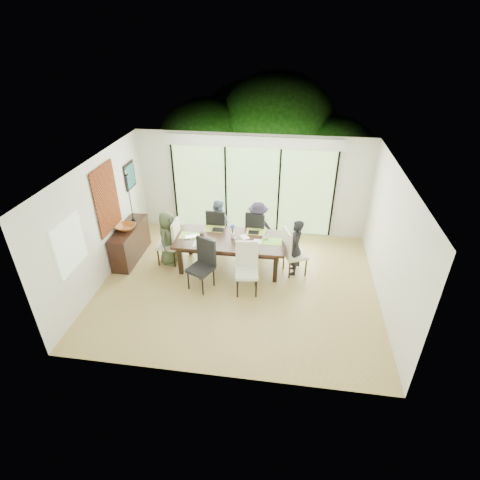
# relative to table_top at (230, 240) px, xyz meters

# --- Properties ---
(floor) EXTENTS (6.00, 5.00, 0.01)m
(floor) POSITION_rel_table_top_xyz_m (0.29, -0.66, -0.75)
(floor) COLOR olive
(floor) RESTS_ON ground
(ceiling) EXTENTS (6.00, 5.00, 0.01)m
(ceiling) POSITION_rel_table_top_xyz_m (0.29, -0.66, 1.96)
(ceiling) COLOR white
(ceiling) RESTS_ON wall_back
(wall_back) EXTENTS (6.00, 0.02, 2.70)m
(wall_back) POSITION_rel_table_top_xyz_m (0.29, 1.85, 0.61)
(wall_back) COLOR silver
(wall_back) RESTS_ON floor
(wall_front) EXTENTS (6.00, 0.02, 2.70)m
(wall_front) POSITION_rel_table_top_xyz_m (0.29, -3.17, 0.61)
(wall_front) COLOR silver
(wall_front) RESTS_ON floor
(wall_left) EXTENTS (0.02, 5.00, 2.70)m
(wall_left) POSITION_rel_table_top_xyz_m (-2.72, -0.66, 0.61)
(wall_left) COLOR white
(wall_left) RESTS_ON floor
(wall_right) EXTENTS (0.02, 5.00, 2.70)m
(wall_right) POSITION_rel_table_top_xyz_m (3.30, -0.66, 0.61)
(wall_right) COLOR white
(wall_right) RESTS_ON floor
(glass_doors) EXTENTS (4.20, 0.02, 2.30)m
(glass_doors) POSITION_rel_table_top_xyz_m (0.29, 1.81, 0.46)
(glass_doors) COLOR #598C3F
(glass_doors) RESTS_ON wall_back
(blinds_header) EXTENTS (4.40, 0.06, 0.28)m
(blinds_header) POSITION_rel_table_top_xyz_m (0.29, 1.80, 1.76)
(blinds_header) COLOR white
(blinds_header) RESTS_ON wall_back
(mullion_a) EXTENTS (0.05, 0.04, 2.30)m
(mullion_a) POSITION_rel_table_top_xyz_m (-1.81, 1.80, 0.46)
(mullion_a) COLOR black
(mullion_a) RESTS_ON wall_back
(mullion_b) EXTENTS (0.05, 0.04, 2.30)m
(mullion_b) POSITION_rel_table_top_xyz_m (-0.41, 1.80, 0.46)
(mullion_b) COLOR black
(mullion_b) RESTS_ON wall_back
(mullion_c) EXTENTS (0.05, 0.04, 2.30)m
(mullion_c) POSITION_rel_table_top_xyz_m (0.99, 1.80, 0.46)
(mullion_c) COLOR black
(mullion_c) RESTS_ON wall_back
(mullion_d) EXTENTS (0.05, 0.04, 2.30)m
(mullion_d) POSITION_rel_table_top_xyz_m (2.39, 1.80, 0.46)
(mullion_d) COLOR black
(mullion_d) RESTS_ON wall_back
(side_window) EXTENTS (0.02, 0.90, 1.00)m
(side_window) POSITION_rel_table_top_xyz_m (-2.68, -1.86, 0.76)
(side_window) COLOR #8CAD7F
(side_window) RESTS_ON wall_left
(deck) EXTENTS (6.00, 1.80, 0.10)m
(deck) POSITION_rel_table_top_xyz_m (0.29, 2.74, -0.79)
(deck) COLOR brown
(deck) RESTS_ON ground
(rail_top) EXTENTS (6.00, 0.08, 0.06)m
(rail_top) POSITION_rel_table_top_xyz_m (0.29, 3.54, -0.19)
(rail_top) COLOR brown
(rail_top) RESTS_ON deck
(foliage_left) EXTENTS (3.20, 3.20, 3.20)m
(foliage_left) POSITION_rel_table_top_xyz_m (-1.51, 4.54, 0.70)
(foliage_left) COLOR #14380F
(foliage_left) RESTS_ON ground
(foliage_mid) EXTENTS (4.00, 4.00, 4.00)m
(foliage_mid) POSITION_rel_table_top_xyz_m (0.69, 5.14, 1.06)
(foliage_mid) COLOR #14380F
(foliage_mid) RESTS_ON ground
(foliage_right) EXTENTS (2.80, 2.80, 2.80)m
(foliage_right) POSITION_rel_table_top_xyz_m (2.49, 4.34, 0.52)
(foliage_right) COLOR #14380F
(foliage_right) RESTS_ON ground
(foliage_far) EXTENTS (3.60, 3.60, 3.60)m
(foliage_far) POSITION_rel_table_top_xyz_m (-0.31, 5.84, 0.88)
(foliage_far) COLOR #14380F
(foliage_far) RESTS_ON ground
(table_top) EXTENTS (2.48, 1.14, 0.06)m
(table_top) POSITION_rel_table_top_xyz_m (0.00, 0.00, 0.00)
(table_top) COLOR black
(table_top) RESTS_ON floor
(table_apron) EXTENTS (2.27, 0.93, 0.10)m
(table_apron) POSITION_rel_table_top_xyz_m (0.00, 0.00, -0.09)
(table_apron) COLOR black
(table_apron) RESTS_ON floor
(table_leg_fl) EXTENTS (0.09, 0.09, 0.71)m
(table_leg_fl) POSITION_rel_table_top_xyz_m (-1.08, -0.43, -0.39)
(table_leg_fl) COLOR black
(table_leg_fl) RESTS_ON floor
(table_leg_fr) EXTENTS (0.09, 0.09, 0.71)m
(table_leg_fr) POSITION_rel_table_top_xyz_m (1.08, -0.43, -0.39)
(table_leg_fr) COLOR black
(table_leg_fr) RESTS_ON floor
(table_leg_bl) EXTENTS (0.09, 0.09, 0.71)m
(table_leg_bl) POSITION_rel_table_top_xyz_m (-1.08, 0.43, -0.39)
(table_leg_bl) COLOR black
(table_leg_bl) RESTS_ON floor
(table_leg_br) EXTENTS (0.09, 0.09, 0.71)m
(table_leg_br) POSITION_rel_table_top_xyz_m (1.08, 0.43, -0.39)
(table_leg_br) COLOR black
(table_leg_br) RESTS_ON floor
(chair_left_end) EXTENTS (0.48, 0.48, 1.14)m
(chair_left_end) POSITION_rel_table_top_xyz_m (-1.50, 0.00, -0.18)
(chair_left_end) COLOR white
(chair_left_end) RESTS_ON floor
(chair_right_end) EXTENTS (0.62, 0.62, 1.14)m
(chair_right_end) POSITION_rel_table_top_xyz_m (1.50, 0.00, -0.18)
(chair_right_end) COLOR silver
(chair_right_end) RESTS_ON floor
(chair_far_left) EXTENTS (0.50, 0.50, 1.14)m
(chair_far_left) POSITION_rel_table_top_xyz_m (-0.45, 0.85, -0.18)
(chair_far_left) COLOR black
(chair_far_left) RESTS_ON floor
(chair_far_right) EXTENTS (0.57, 0.57, 1.14)m
(chair_far_right) POSITION_rel_table_top_xyz_m (0.55, 0.85, -0.18)
(chair_far_right) COLOR black
(chair_far_right) RESTS_ON floor
(chair_near_left) EXTENTS (0.63, 0.63, 1.14)m
(chair_near_left) POSITION_rel_table_top_xyz_m (-0.50, -0.87, -0.18)
(chair_near_left) COLOR black
(chair_near_left) RESTS_ON floor
(chair_near_right) EXTENTS (0.53, 0.53, 1.14)m
(chair_near_right) POSITION_rel_table_top_xyz_m (0.50, -0.87, -0.18)
(chair_near_right) COLOR white
(chair_near_right) RESTS_ON floor
(person_left_end) EXTENTS (0.49, 0.68, 1.33)m
(person_left_end) POSITION_rel_table_top_xyz_m (-1.48, 0.00, -0.08)
(person_left_end) COLOR #455237
(person_left_end) RESTS_ON floor
(person_right_end) EXTENTS (0.40, 0.63, 1.33)m
(person_right_end) POSITION_rel_table_top_xyz_m (1.48, 0.00, -0.08)
(person_right_end) COLOR black
(person_right_end) RESTS_ON floor
(person_far_left) EXTENTS (0.69, 0.51, 1.33)m
(person_far_left) POSITION_rel_table_top_xyz_m (-0.45, 0.83, -0.08)
(person_far_left) COLOR slate
(person_far_left) RESTS_ON floor
(person_far_right) EXTENTS (0.65, 0.43, 1.33)m
(person_far_right) POSITION_rel_table_top_xyz_m (0.55, 0.83, -0.08)
(person_far_right) COLOR #262031
(person_far_right) RESTS_ON floor
(placemat_left) EXTENTS (0.45, 0.33, 0.01)m
(placemat_left) POSITION_rel_table_top_xyz_m (-0.95, 0.00, 0.03)
(placemat_left) COLOR #85C044
(placemat_left) RESTS_ON table_top
(placemat_right) EXTENTS (0.45, 0.33, 0.01)m
(placemat_right) POSITION_rel_table_top_xyz_m (0.95, 0.00, 0.03)
(placemat_right) COLOR #7CB540
(placemat_right) RESTS_ON table_top
(placemat_far_l) EXTENTS (0.45, 0.33, 0.01)m
(placemat_far_l) POSITION_rel_table_top_xyz_m (-0.45, 0.40, 0.03)
(placemat_far_l) COLOR #92A33A
(placemat_far_l) RESTS_ON table_top
(placemat_far_r) EXTENTS (0.45, 0.33, 0.01)m
(placemat_far_r) POSITION_rel_table_top_xyz_m (0.55, 0.40, 0.03)
(placemat_far_r) COLOR #95AA3C
(placemat_far_r) RESTS_ON table_top
(placemat_paper) EXTENTS (0.45, 0.33, 0.01)m
(placemat_paper) POSITION_rel_table_top_xyz_m (-0.55, -0.30, 0.03)
(placemat_paper) COLOR white
(placemat_paper) RESTS_ON table_top
(tablet_far_l) EXTENTS (0.27, 0.19, 0.01)m
(tablet_far_l) POSITION_rel_table_top_xyz_m (-0.35, 0.35, 0.04)
(tablet_far_l) COLOR black
(tablet_far_l) RESTS_ON table_top
(tablet_far_r) EXTENTS (0.25, 0.18, 0.01)m
(tablet_far_r) POSITION_rel_table_top_xyz_m (0.50, 0.35, 0.04)
(tablet_far_r) COLOR black
(tablet_far_r) RESTS_ON table_top
(papers) EXTENTS (0.31, 0.23, 0.00)m
(papers) POSITION_rel_table_top_xyz_m (0.70, -0.05, 0.03)
(papers) COLOR white
(papers) RESTS_ON table_top
(platter_base) EXTENTS (0.27, 0.27, 0.02)m
(platter_base) POSITION_rel_table_top_xyz_m (-0.55, -0.30, 0.05)
(platter_base) COLOR white
(platter_base) RESTS_ON table_top
(platter_snacks) EXTENTS (0.21, 0.21, 0.01)m
(platter_snacks) POSITION_rel_table_top_xyz_m (-0.55, -0.30, 0.07)
(platter_snacks) COLOR orange
(platter_snacks) RESTS_ON table_top
(vase) EXTENTS (0.08, 0.08, 0.12)m
(vase) POSITION_rel_table_top_xyz_m (0.05, 0.05, 0.09)
(vase) COLOR silver
(vase) RESTS_ON table_top
(hyacinth_stems) EXTENTS (0.04, 0.04, 0.17)m
(hyacinth_stems) POSITION_rel_table_top_xyz_m (0.05, 0.05, 0.22)
(hyacinth_stems) COLOR #337226
(hyacinth_stems) RESTS_ON table_top
(hyacinth_blooms) EXTENTS (0.11, 0.11, 0.11)m
(hyacinth_blooms) POSITION_rel_table_top_xyz_m (0.05, 0.05, 0.32)
(hyacinth_blooms) COLOR #5356CF
(hyacinth_blooms) RESTS_ON table_top
(laptop) EXTENTS (0.40, 0.34, 0.03)m
(laptop) POSITION_rel_table_top_xyz_m (-0.85, -0.10, 0.04)
(laptop) COLOR silver
(laptop) RESTS_ON table_top
(cup_a) EXTENTS (0.17, 0.17, 0.10)m
(cup_a) POSITION_rel_table_top_xyz_m (-0.70, 0.15, 0.08)
(cup_a) COLOR white
(cup_a) RESTS_ON table_top
(cup_b) EXTENTS (0.14, 0.14, 0.10)m
(cup_b) POSITION_rel_table_top_xyz_m (0.15, -0.10, 0.08)
(cup_b) COLOR white
(cup_b) RESTS_ON table_top
(cup_c) EXTENTS (0.16, 0.16, 0.10)m
(cup_c) POSITION_rel_table_top_xyz_m (0.80, 0.10, 0.08)
(cup_c) COLOR white
(cup_c) RESTS_ON table_top
(book) EXTENTS (0.27, 0.29, 0.02)m
(book) POSITION_rel_table_top_xyz_m (0.25, 0.05, 0.04)
(book) COLOR white
(book) RESTS_ON table_top
(sideboard) EXTENTS (0.42, 1.49, 0.84)m
(sideboard) POSITION_rel_table_top_xyz_m (-2.47, 0.07, -0.32)
(sideboard) COLOR black
(sideboard) RESTS_ON floor
(bowl) EXTENTS (0.44, 0.44, 0.11)m
(bowl) POSITION_rel_table_top_xyz_m (-2.47, -0.03, 0.15)
(bowl) COLOR #9B5321
(bowl) RESTS_ON sideboard
(candlestick_base) EXTENTS (0.09, 0.09, 0.04)m
(candlestick_base) POSITION_rel_table_top_xyz_m (-2.47, 0.42, 0.11)
(candlestick_base) COLOR black
(candlestick_base) RESTS_ON sideboard
(candlestick_shaft) EXTENTS (0.02, 0.02, 1.16)m
(candlestick_shaft) POSITION_rel_table_top_xyz_m (-2.47, 0.42, 0.70)
(candlestick_shaft) COLOR black
(candlestick_shaft) RESTS_ON sideboard
(candlestick_pan) EXTENTS (0.09, 0.09, 0.03)m
(candlestick_pan) POSITION_rel_table_top_xyz_m (-2.47, 0.42, 1.28)
(candlestick_pan) COLOR black
(candlestick_pan) RESTS_ON sideboard
(candle) EXTENTS (0.03, 0.03, 0.09)m
(candle) POSITION_rel_table_top_xyz_m (-2.47, 0.42, 1.33)
(candle) COLOR silver
(candle) RESTS_ON sideboard
(tapestry) EXTENTS (0.02, 1.00, 1.50)m
(tapestry) POSITION_rel_table_top_xyz_m (-2.68, -0.26, 0.96)
(tapestry) COLOR #9B3A16
(tapestry) RESTS_ON wall_left
(art_frame) EXTENTS (0.03, 0.55, 0.65)m
(art_frame) POSITION_rel_table_top_xyz_m (-2.68, 1.04, 1.01)
(art_frame) COLOR black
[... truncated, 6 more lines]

